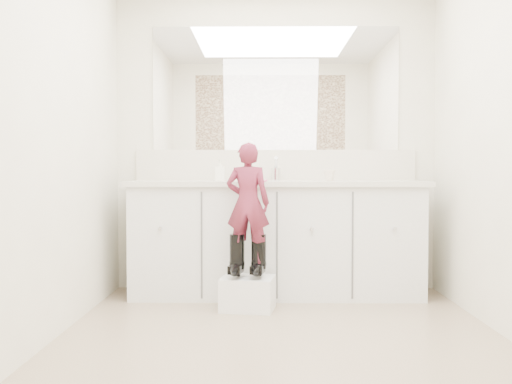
{
  "coord_description": "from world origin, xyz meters",
  "views": [
    {
      "loc": [
        -0.11,
        -3.19,
        0.96
      ],
      "look_at": [
        -0.15,
        0.65,
        0.82
      ],
      "focal_mm": 40.0,
      "sensor_mm": 36.0,
      "label": 1
    }
  ],
  "objects": [
    {
      "name": "toddler",
      "position": [
        -0.21,
        0.75,
        0.75
      ],
      "size": [
        0.33,
        0.24,
        0.83
      ],
      "primitive_type": "imported",
      "rotation": [
        0.0,
        0.0,
        2.99
      ],
      "color": "#A53357",
      "rests_on": "step_stool"
    },
    {
      "name": "floor",
      "position": [
        0.0,
        0.0,
        0.0
      ],
      "size": [
        3.0,
        3.0,
        0.0
      ],
      "primitive_type": "plane",
      "color": "#816754",
      "rests_on": "ground"
    },
    {
      "name": "mirror",
      "position": [
        0.0,
        1.49,
        1.64
      ],
      "size": [
        2.0,
        0.02,
        1.0
      ],
      "primitive_type": "cube",
      "color": "white",
      "rests_on": "wall_back"
    },
    {
      "name": "boot_right",
      "position": [
        -0.13,
        0.75,
        0.38
      ],
      "size": [
        0.14,
        0.21,
        0.3
      ],
      "primitive_type": null,
      "rotation": [
        0.0,
        0.0,
        -0.15
      ],
      "color": "black",
      "rests_on": "step_stool"
    },
    {
      "name": "boot_left",
      "position": [
        -0.28,
        0.75,
        0.38
      ],
      "size": [
        0.14,
        0.21,
        0.3
      ],
      "primitive_type": null,
      "rotation": [
        0.0,
        0.0,
        -0.15
      ],
      "color": "black",
      "rests_on": "step_stool"
    },
    {
      "name": "backsplash",
      "position": [
        0.0,
        1.49,
        1.02
      ],
      "size": [
        2.28,
        0.03,
        0.25
      ],
      "primitive_type": "cube",
      "color": "beige",
      "rests_on": "countertop"
    },
    {
      "name": "faucet",
      "position": [
        0.0,
        1.38,
        0.94
      ],
      "size": [
        0.08,
        0.08,
        0.1
      ],
      "primitive_type": "cylinder",
      "color": "silver",
      "rests_on": "countertop"
    },
    {
      "name": "vanity_cabinet",
      "position": [
        0.0,
        1.23,
        0.42
      ],
      "size": [
        2.2,
        0.55,
        0.85
      ],
      "primitive_type": "cube",
      "color": "silver",
      "rests_on": "floor"
    },
    {
      "name": "wall_back",
      "position": [
        0.0,
        1.5,
        1.2
      ],
      "size": [
        2.6,
        0.0,
        2.6
      ],
      "primitive_type": "plane",
      "rotation": [
        1.57,
        0.0,
        0.0
      ],
      "color": "beige",
      "rests_on": "floor"
    },
    {
      "name": "cup",
      "position": [
        0.41,
        1.22,
        0.93
      ],
      "size": [
        0.12,
        0.12,
        0.09
      ],
      "primitive_type": "imported",
      "rotation": [
        0.0,
        0.0,
        -0.35
      ],
      "color": "beige",
      "rests_on": "countertop"
    },
    {
      "name": "toothbrush",
      "position": [
        -0.14,
        0.75,
        0.88
      ],
      "size": [
        0.14,
        0.03,
        0.06
      ],
      "primitive_type": "cylinder",
      "rotation": [
        0.0,
        1.22,
        -0.15
      ],
      "color": "pink",
      "rests_on": "toddler"
    },
    {
      "name": "wall_front",
      "position": [
        0.0,
        -1.5,
        1.2
      ],
      "size": [
        2.6,
        0.0,
        2.6
      ],
      "primitive_type": "plane",
      "rotation": [
        -1.57,
        0.0,
        0.0
      ],
      "color": "beige",
      "rests_on": "floor"
    },
    {
      "name": "wall_left",
      "position": [
        -1.3,
        0.0,
        1.2
      ],
      "size": [
        0.0,
        3.0,
        3.0
      ],
      "primitive_type": "plane",
      "rotation": [
        1.57,
        0.0,
        1.57
      ],
      "color": "beige",
      "rests_on": "floor"
    },
    {
      "name": "soap_bottle",
      "position": [
        -0.44,
        1.3,
        0.97
      ],
      "size": [
        0.08,
        0.08,
        0.16
      ],
      "primitive_type": "imported",
      "rotation": [
        0.0,
        0.0,
        0.05
      ],
      "color": "white",
      "rests_on": "countertop"
    },
    {
      "name": "step_stool",
      "position": [
        -0.21,
        0.75,
        0.11
      ],
      "size": [
        0.4,
        0.35,
        0.23
      ],
      "primitive_type": "cube",
      "rotation": [
        0.0,
        0.0,
        -0.15
      ],
      "color": "white",
      "rests_on": "floor"
    },
    {
      "name": "countertop",
      "position": [
        0.0,
        1.21,
        0.87
      ],
      "size": [
        2.28,
        0.58,
        0.04
      ],
      "primitive_type": "cube",
      "color": "beige",
      "rests_on": "vanity_cabinet"
    }
  ]
}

